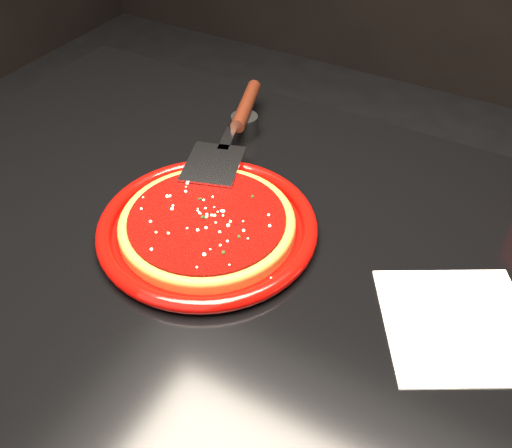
{
  "coord_description": "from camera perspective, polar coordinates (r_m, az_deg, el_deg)",
  "views": [
    {
      "loc": [
        0.28,
        -0.47,
        1.29
      ],
      "look_at": [
        -0.01,
        0.03,
        0.77
      ],
      "focal_mm": 40.0,
      "sensor_mm": 36.0,
      "label": 1
    }
  ],
  "objects": [
    {
      "name": "basil_flecks",
      "position": [
        0.78,
        -4.95,
        0.74
      ],
      "size": [
        0.19,
        0.19,
        0.0
      ],
      "primitive_type": null,
      "color": "black",
      "rests_on": "plate"
    },
    {
      "name": "parmesan_dusting",
      "position": [
        0.78,
        -4.95,
        0.79
      ],
      "size": [
        0.21,
        0.21,
        0.01
      ],
      "primitive_type": null,
      "color": "beige",
      "rests_on": "plate"
    },
    {
      "name": "ramekin",
      "position": [
        0.99,
        -1.16,
        9.86
      ],
      "size": [
        0.05,
        0.05,
        0.04
      ],
      "primitive_type": "cylinder",
      "rotation": [
        0.0,
        0.0,
        0.11
      ],
      "color": "black",
      "rests_on": "table"
    },
    {
      "name": "pizza_sauce",
      "position": [
        0.78,
        -4.93,
        0.45
      ],
      "size": [
        0.24,
        0.24,
        0.01
      ],
      "primitive_type": "cylinder",
      "rotation": [
        0.0,
        0.0,
        -0.12
      ],
      "color": "#670603",
      "rests_on": "plate"
    },
    {
      "name": "pizza_crust_rim",
      "position": [
        0.78,
        -4.91,
        0.21
      ],
      "size": [
        0.27,
        0.27,
        0.02
      ],
      "primitive_type": "torus",
      "rotation": [
        0.0,
        0.0,
        -0.12
      ],
      "color": "brown",
      "rests_on": "plate"
    },
    {
      "name": "pizza_crust",
      "position": [
        0.79,
        -4.88,
        -0.12
      ],
      "size": [
        0.27,
        0.27,
        0.01
      ],
      "primitive_type": "cylinder",
      "rotation": [
        0.0,
        0.0,
        -0.12
      ],
      "color": "brown",
      "rests_on": "plate"
    },
    {
      "name": "plate",
      "position": [
        0.79,
        -4.87,
        -0.31
      ],
      "size": [
        0.34,
        0.34,
        0.02
      ],
      "primitive_type": "cylinder",
      "rotation": [
        0.0,
        0.0,
        -0.12
      ],
      "color": "#7D0503",
      "rests_on": "table"
    },
    {
      "name": "table",
      "position": [
        1.07,
        -0.48,
        -17.26
      ],
      "size": [
        1.2,
        0.8,
        0.75
      ],
      "primitive_type": "cube",
      "color": "black",
      "rests_on": "floor"
    },
    {
      "name": "pizza_server",
      "position": [
        0.93,
        -2.35,
        9.4
      ],
      "size": [
        0.2,
        0.36,
        0.03
      ],
      "primitive_type": null,
      "rotation": [
        0.0,
        0.0,
        0.32
      ],
      "color": "silver",
      "rests_on": "plate"
    },
    {
      "name": "napkin_a",
      "position": [
        0.72,
        19.49,
        -9.43
      ],
      "size": [
        0.24,
        0.24,
        0.0
      ],
      "primitive_type": "cube",
      "rotation": [
        0.0,
        0.0,
        0.53
      ],
      "color": "white",
      "rests_on": "table"
    }
  ]
}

